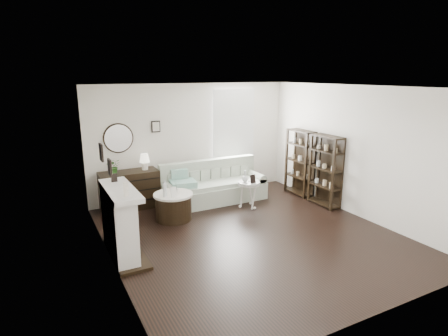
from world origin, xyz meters
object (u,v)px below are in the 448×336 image
sofa (213,188)px  drum_table (174,206)px  pedestal_table (249,184)px  dresser (130,190)px

sofa → drum_table: bearing=-151.1°
drum_table → pedestal_table: pedestal_table is taller
sofa → dresser: size_ratio=1.92×
dresser → pedestal_table: bearing=-26.4°
sofa → drum_table: sofa is taller
sofa → dresser: sofa is taller
drum_table → pedestal_table: bearing=-3.3°
sofa → pedestal_table: 0.96m
dresser → drum_table: size_ratio=1.58×
sofa → drum_table: 1.40m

